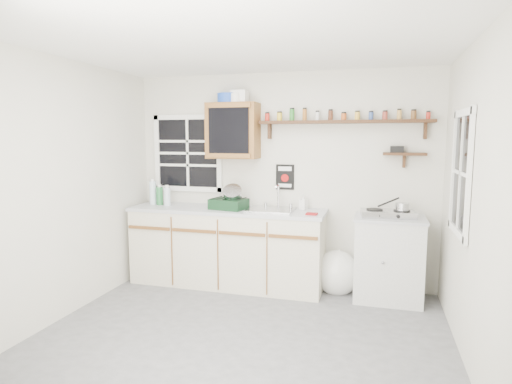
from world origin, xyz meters
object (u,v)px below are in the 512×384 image
at_px(right_cabinet, 388,258).
at_px(spice_shelf, 343,121).
at_px(upper_cabinet, 233,131).
at_px(hotplate, 388,213).
at_px(main_cabinet, 227,246).
at_px(dish_rack, 230,201).

relative_size(right_cabinet, spice_shelf, 0.48).
distance_m(upper_cabinet, hotplate, 1.99).
bearing_deg(main_cabinet, upper_cabinet, 76.32).
height_order(right_cabinet, upper_cabinet, upper_cabinet).
bearing_deg(main_cabinet, hotplate, 0.17).
height_order(dish_rack, hotplate, dish_rack).
bearing_deg(upper_cabinet, right_cabinet, -3.76).
height_order(right_cabinet, hotplate, hotplate).
bearing_deg(dish_rack, spice_shelf, 21.37).
distance_m(main_cabinet, hotplate, 1.88).
bearing_deg(spice_shelf, hotplate, -21.97).
xyz_separation_m(right_cabinet, upper_cabinet, (-1.80, 0.12, 1.37)).
bearing_deg(main_cabinet, right_cabinet, 0.79).
distance_m(right_cabinet, dish_rack, 1.87).
relative_size(spice_shelf, dish_rack, 4.33).
bearing_deg(right_cabinet, upper_cabinet, 176.24).
xyz_separation_m(spice_shelf, hotplate, (0.51, -0.21, -0.98)).
relative_size(right_cabinet, upper_cabinet, 1.40).
bearing_deg(hotplate, main_cabinet, 174.28).
xyz_separation_m(right_cabinet, dish_rack, (-1.78, -0.06, 0.56)).
relative_size(dish_rack, hotplate, 0.76).
bearing_deg(main_cabinet, dish_rack, -30.93).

